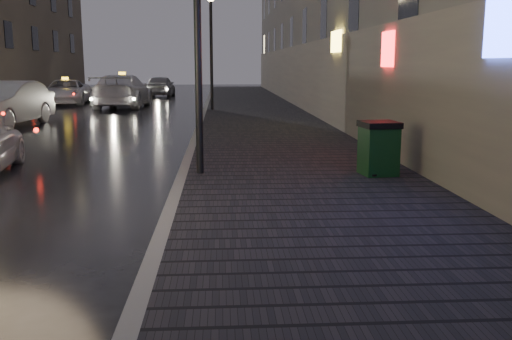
{
  "coord_description": "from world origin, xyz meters",
  "views": [
    {
      "loc": [
        2.28,
        -5.09,
        2.27
      ],
      "look_at": [
        2.74,
        2.49,
        0.85
      ],
      "focal_mm": 40.0,
      "sensor_mm": 36.0,
      "label": 1
    }
  ],
  "objects_px": {
    "trash_bin": "(379,148)",
    "taxi_far": "(66,92)",
    "lamp_far": "(211,37)",
    "car_left_mid": "(4,104)",
    "car_far": "(161,86)",
    "taxi_mid": "(123,91)"
  },
  "relations": [
    {
      "from": "trash_bin",
      "to": "car_far",
      "type": "xyz_separation_m",
      "value": [
        -7.26,
        30.01,
        0.06
      ]
    },
    {
      "from": "lamp_far",
      "to": "trash_bin",
      "type": "bearing_deg",
      "value": -78.08
    },
    {
      "from": "car_left_mid",
      "to": "taxi_far",
      "type": "height_order",
      "value": "car_left_mid"
    },
    {
      "from": "lamp_far",
      "to": "car_left_mid",
      "type": "distance_m",
      "value": 9.78
    },
    {
      "from": "lamp_far",
      "to": "taxi_far",
      "type": "height_order",
      "value": "lamp_far"
    },
    {
      "from": "lamp_far",
      "to": "taxi_mid",
      "type": "height_order",
      "value": "lamp_far"
    },
    {
      "from": "lamp_far",
      "to": "car_far",
      "type": "bearing_deg",
      "value": 105.58
    },
    {
      "from": "taxi_mid",
      "to": "car_far",
      "type": "bearing_deg",
      "value": -93.47
    },
    {
      "from": "taxi_far",
      "to": "car_far",
      "type": "height_order",
      "value": "car_far"
    },
    {
      "from": "trash_bin",
      "to": "taxi_far",
      "type": "height_order",
      "value": "taxi_far"
    },
    {
      "from": "lamp_far",
      "to": "car_far",
      "type": "height_order",
      "value": "lamp_far"
    },
    {
      "from": "taxi_mid",
      "to": "taxi_far",
      "type": "relative_size",
      "value": 1.18
    },
    {
      "from": "taxi_far",
      "to": "trash_bin",
      "type": "bearing_deg",
      "value": -67.66
    },
    {
      "from": "trash_bin",
      "to": "car_far",
      "type": "distance_m",
      "value": 30.88
    },
    {
      "from": "car_left_mid",
      "to": "car_far",
      "type": "bearing_deg",
      "value": 85.5
    },
    {
      "from": "trash_bin",
      "to": "car_left_mid",
      "type": "xyz_separation_m",
      "value": [
        -10.92,
        10.65,
        0.15
      ]
    },
    {
      "from": "car_left_mid",
      "to": "taxi_far",
      "type": "xyz_separation_m",
      "value": [
        -0.98,
        12.13,
        -0.13
      ]
    },
    {
      "from": "taxi_far",
      "to": "car_left_mid",
      "type": "bearing_deg",
      "value": -90.61
    },
    {
      "from": "taxi_far",
      "to": "lamp_far",
      "type": "bearing_deg",
      "value": -42.42
    },
    {
      "from": "trash_bin",
      "to": "taxi_mid",
      "type": "height_order",
      "value": "taxi_mid"
    },
    {
      "from": "taxi_mid",
      "to": "taxi_far",
      "type": "xyz_separation_m",
      "value": [
        -3.69,
        2.75,
        -0.16
      ]
    },
    {
      "from": "taxi_mid",
      "to": "taxi_far",
      "type": "bearing_deg",
      "value": -34.65
    }
  ]
}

